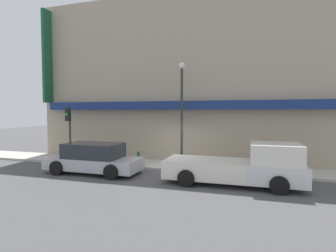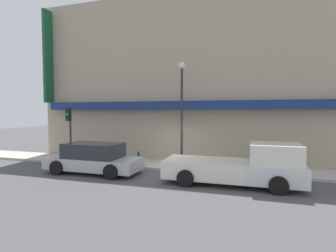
{
  "view_description": "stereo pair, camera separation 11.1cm",
  "coord_description": "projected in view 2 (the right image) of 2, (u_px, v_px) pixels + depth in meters",
  "views": [
    {
      "loc": [
        3.93,
        -13.02,
        3.12
      ],
      "look_at": [
        -0.36,
        0.96,
        2.32
      ],
      "focal_mm": 28.0,
      "sensor_mm": 36.0,
      "label": 1
    },
    {
      "loc": [
        4.03,
        -12.99,
        3.12
      ],
      "look_at": [
        -0.36,
        0.96,
        2.32
      ],
      "focal_mm": 28.0,
      "sensor_mm": 36.0,
      "label": 2
    }
  ],
  "objects": [
    {
      "name": "ground_plane",
      "position": [
        169.0,
        171.0,
        13.75
      ],
      "size": [
        80.0,
        80.0,
        0.0
      ],
      "primitive_type": "plane",
      "color": "#4C4C4F"
    },
    {
      "name": "parked_car",
      "position": [
        94.0,
        158.0,
        13.32
      ],
      "size": [
        4.85,
        2.08,
        1.53
      ],
      "rotation": [
        0.0,
        0.0,
        -0.01
      ],
      "color": "#ADADB2",
      "rests_on": "ground"
    },
    {
      "name": "traffic_light",
      "position": [
        69.0,
        124.0,
        15.9
      ],
      "size": [
        0.28,
        0.42,
        3.24
      ],
      "color": "#2D2D2D",
      "rests_on": "sidewalk"
    },
    {
      "name": "pickup_truck",
      "position": [
        242.0,
        166.0,
        11.14
      ],
      "size": [
        5.79,
        2.24,
        1.81
      ],
      "rotation": [
        0.0,
        0.0,
        -0.04
      ],
      "color": "silver",
      "rests_on": "ground"
    },
    {
      "name": "building",
      "position": [
        186.0,
        80.0,
        17.18
      ],
      "size": [
        19.8,
        3.8,
        10.42
      ],
      "color": "tan",
      "rests_on": "ground"
    },
    {
      "name": "street_lamp",
      "position": [
        182.0,
        102.0,
        14.45
      ],
      "size": [
        0.36,
        0.36,
        5.71
      ],
      "color": "#2D2D2D",
      "rests_on": "sidewalk"
    },
    {
      "name": "sidewalk",
      "position": [
        175.0,
        166.0,
        14.89
      ],
      "size": [
        36.0,
        2.41,
        0.12
      ],
      "color": "#B7B2A8",
      "rests_on": "ground"
    },
    {
      "name": "fire_hydrant",
      "position": [
        139.0,
        157.0,
        15.24
      ],
      "size": [
        0.17,
        0.17,
        0.72
      ],
      "color": "#196633",
      "rests_on": "sidewalk"
    }
  ]
}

